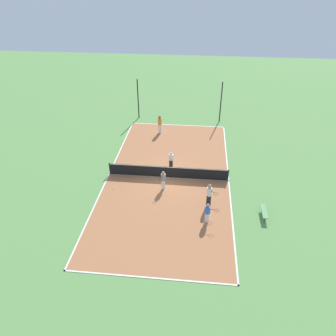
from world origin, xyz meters
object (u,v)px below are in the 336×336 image
object	(u,v)px
bench	(264,212)
player_near_blue	(208,212)
player_baseline_gray	(163,179)
player_center_orange	(160,123)
player_near_white	(209,194)
tennis_ball_midcourt	(113,189)
fence_post_back_left	(138,99)
tennis_ball_near_net	(151,165)
tennis_net	(168,172)
player_far_white	(171,159)
fence_post_back_right	(221,102)

from	to	relation	value
bench	player_near_blue	distance (m)	3.99
player_near_blue	player_baseline_gray	xyz separation A→B (m)	(-3.31, 3.41, 0.04)
player_center_orange	player_near_white	world-z (taller)	player_center_orange
tennis_ball_midcourt	fence_post_back_left	world-z (taller)	fence_post_back_left
tennis_ball_near_net	tennis_ball_midcourt	size ratio (longest dim) A/B	1.00
tennis_net	bench	size ratio (longest dim) A/B	6.33
player_far_white	player_near_white	size ratio (longest dim) A/B	0.81
bench	player_near_blue	xyz separation A→B (m)	(-3.84, -0.99, 0.48)
bench	player_baseline_gray	distance (m)	7.57
fence_post_back_right	player_near_white	bearing A→B (deg)	-94.61
player_center_orange	tennis_ball_near_net	xyz separation A→B (m)	(-0.00, -6.18, -1.04)
player_near_white	fence_post_back_right	world-z (taller)	fence_post_back_right
tennis_net	player_center_orange	bearing A→B (deg)	101.80
player_baseline_gray	fence_post_back_right	bearing A→B (deg)	177.25
bench	player_far_white	xyz separation A→B (m)	(-6.87, 5.52, 0.45)
player_far_white	player_center_orange	distance (m)	6.56
tennis_ball_midcourt	fence_post_back_right	world-z (taller)	fence_post_back_right
tennis_ball_near_net	tennis_ball_midcourt	world-z (taller)	same
player_near_white	bench	bearing A→B (deg)	34.38
bench	player_far_white	distance (m)	8.82
tennis_net	tennis_ball_midcourt	bearing A→B (deg)	-152.94
player_far_white	player_center_orange	bearing A→B (deg)	-20.49
bench	tennis_ball_midcourt	distance (m)	11.11
player_near_blue	fence_post_back_left	xyz separation A→B (m)	(-7.52, 16.36, 1.30)
player_far_white	player_near_white	world-z (taller)	player_near_white
player_near_white	player_center_orange	bearing A→B (deg)	159.09
tennis_net	tennis_ball_near_net	bearing A→B (deg)	134.50
player_far_white	player_center_orange	xyz separation A→B (m)	(-1.73, 6.32, 0.25)
player_center_orange	player_near_blue	distance (m)	13.69
fence_post_back_right	player_center_orange	bearing A→B (deg)	-149.74
bench	player_baseline_gray	world-z (taller)	player_baseline_gray
player_near_blue	tennis_ball_near_net	distance (m)	8.22
tennis_net	player_far_white	xyz separation A→B (m)	(0.09, 1.52, 0.29)
tennis_ball_near_net	fence_post_back_right	xyz separation A→B (m)	(6.04, 9.70, 2.11)
player_center_orange	tennis_ball_near_net	bearing A→B (deg)	142.74
player_baseline_gray	tennis_ball_near_net	xyz separation A→B (m)	(-1.45, 3.25, -0.85)
player_near_white	tennis_ball_midcourt	distance (m)	7.37
fence_post_back_right	tennis_ball_near_net	bearing A→B (deg)	-121.93
player_near_blue	fence_post_back_right	size ratio (longest dim) A/B	0.34
tennis_net	player_near_white	world-z (taller)	player_near_white
player_near_blue	player_baseline_gray	bearing A→B (deg)	149.97
tennis_ball_near_net	tennis_ball_midcourt	xyz separation A→B (m)	(-2.34, -3.70, 0.00)
player_near_blue	player_baseline_gray	distance (m)	4.75
tennis_net	tennis_ball_midcourt	xyz separation A→B (m)	(-3.98, -2.03, -0.49)
player_far_white	player_near_blue	xyz separation A→B (m)	(3.03, -6.51, 0.03)
player_far_white	tennis_ball_midcourt	distance (m)	5.46
player_baseline_gray	tennis_ball_midcourt	size ratio (longest dim) A/B	22.82
player_center_orange	player_near_white	xyz separation A→B (m)	(4.86, -11.11, -0.02)
player_center_orange	fence_post_back_left	bearing A→B (deg)	0.87
tennis_net	player_near_blue	distance (m)	5.89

